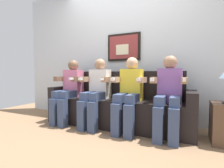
# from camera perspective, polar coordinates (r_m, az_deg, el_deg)

# --- Properties ---
(ground_plane) EXTENTS (6.21, 6.21, 0.00)m
(ground_plane) POSITION_cam_1_polar(r_m,az_deg,el_deg) (2.55, -1.47, -16.11)
(ground_plane) COLOR #8C6B4C
(back_wall_assembly) EXTENTS (4.78, 0.10, 2.60)m
(back_wall_assembly) POSITION_cam_1_polar(r_m,az_deg,el_deg) (3.14, 4.76, 11.61)
(back_wall_assembly) COLOR silver
(back_wall_assembly) RESTS_ON ground_plane
(couch) EXTENTS (2.38, 0.58, 0.90)m
(couch) POSITION_cam_1_polar(r_m,az_deg,el_deg) (2.75, 1.55, -7.89)
(couch) COLOR black
(couch) RESTS_ON ground_plane
(person_leftmost) EXTENTS (0.46, 0.56, 1.11)m
(person_leftmost) POSITION_cam_1_polar(r_m,az_deg,el_deg) (3.00, -14.58, -1.41)
(person_leftmost) COLOR pink
(person_leftmost) RESTS_ON ground_plane
(person_left_center) EXTENTS (0.46, 0.56, 1.11)m
(person_left_center) POSITION_cam_1_polar(r_m,az_deg,el_deg) (2.68, -5.34, -1.85)
(person_left_center) COLOR white
(person_left_center) RESTS_ON ground_plane
(person_right_center) EXTENTS (0.46, 0.56, 1.11)m
(person_right_center) POSITION_cam_1_polar(r_m,az_deg,el_deg) (2.45, 6.01, -2.34)
(person_right_center) COLOR yellow
(person_right_center) RESTS_ON ground_plane
(person_rightmost) EXTENTS (0.46, 0.56, 1.11)m
(person_rightmost) POSITION_cam_1_polar(r_m,az_deg,el_deg) (2.34, 19.07, -2.78)
(person_rightmost) COLOR #8C59A5
(person_rightmost) RESTS_ON ground_plane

